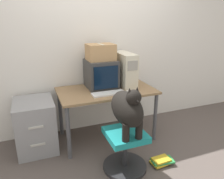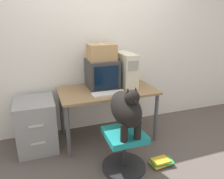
# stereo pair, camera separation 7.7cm
# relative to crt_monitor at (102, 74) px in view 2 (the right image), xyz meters

# --- Properties ---
(ground_plane) EXTENTS (12.00, 12.00, 0.00)m
(ground_plane) POSITION_rel_crt_monitor_xyz_m (0.03, -0.50, -0.93)
(ground_plane) COLOR #564C47
(wall_back) EXTENTS (8.00, 0.05, 2.60)m
(wall_back) POSITION_rel_crt_monitor_xyz_m (0.03, 0.30, 0.37)
(wall_back) COLOR white
(wall_back) RESTS_ON ground_plane
(desk) EXTENTS (1.32, 0.74, 0.74)m
(desk) POSITION_rel_crt_monitor_xyz_m (0.03, -0.13, -0.28)
(desk) COLOR olive
(desk) RESTS_ON ground_plane
(crt_monitor) EXTENTS (0.41, 0.43, 0.39)m
(crt_monitor) POSITION_rel_crt_monitor_xyz_m (0.00, 0.00, 0.00)
(crt_monitor) COLOR #383838
(crt_monitor) RESTS_ON desk
(pc_tower) EXTENTS (0.19, 0.50, 0.48)m
(pc_tower) POSITION_rel_crt_monitor_xyz_m (0.35, -0.04, 0.04)
(pc_tower) COLOR beige
(pc_tower) RESTS_ON desk
(keyboard) EXTENTS (0.43, 0.15, 0.03)m
(keyboard) POSITION_rel_crt_monitor_xyz_m (-0.01, -0.32, -0.18)
(keyboard) COLOR silver
(keyboard) RESTS_ON desk
(computer_mouse) EXTENTS (0.06, 0.04, 0.03)m
(computer_mouse) POSITION_rel_crt_monitor_xyz_m (0.26, -0.33, -0.18)
(computer_mouse) COLOR beige
(computer_mouse) RESTS_ON desk
(office_chair) EXTENTS (0.51, 0.51, 0.48)m
(office_chair) POSITION_rel_crt_monitor_xyz_m (-0.01, -0.87, -0.68)
(office_chair) COLOR #262628
(office_chair) RESTS_ON ground_plane
(dog) EXTENTS (0.28, 0.57, 0.57)m
(dog) POSITION_rel_crt_monitor_xyz_m (-0.01, -0.90, -0.16)
(dog) COLOR black
(dog) RESTS_ON office_chair
(filing_cabinet) EXTENTS (0.49, 0.59, 0.68)m
(filing_cabinet) POSITION_rel_crt_monitor_xyz_m (-0.94, -0.07, -0.59)
(filing_cabinet) COLOR gray
(filing_cabinet) RESTS_ON ground_plane
(cardboard_box) EXTENTS (0.37, 0.28, 0.22)m
(cardboard_box) POSITION_rel_crt_monitor_xyz_m (0.00, 0.00, 0.30)
(cardboard_box) COLOR tan
(cardboard_box) RESTS_ON crt_monitor
(book_stack_floor) EXTENTS (0.28, 0.21, 0.08)m
(book_stack_floor) POSITION_rel_crt_monitor_xyz_m (0.43, -0.97, -0.89)
(book_stack_floor) COLOR #262628
(book_stack_floor) RESTS_ON ground_plane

